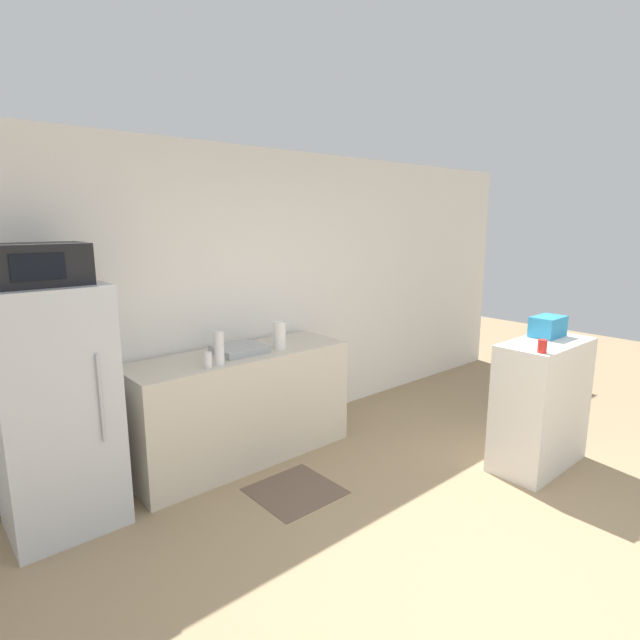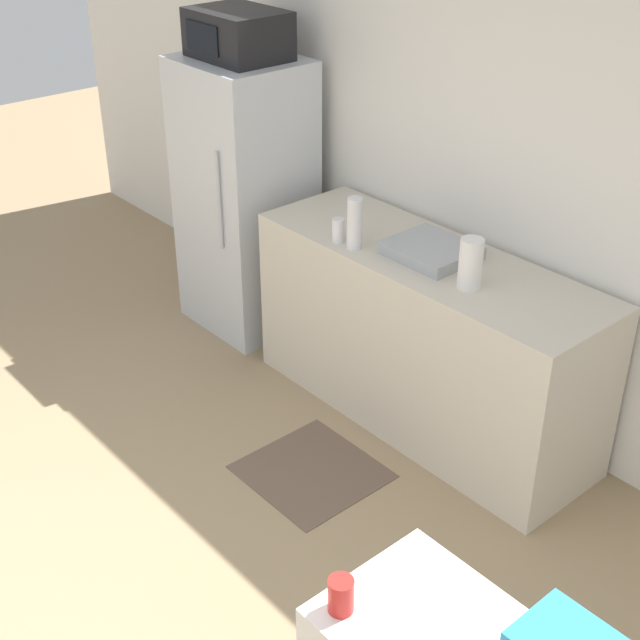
% 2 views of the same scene
% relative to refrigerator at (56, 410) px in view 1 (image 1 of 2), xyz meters
% --- Properties ---
extents(ground_plane, '(14.00, 14.00, 0.00)m').
position_rel_refrigerator_xyz_m(ground_plane, '(1.58, -2.38, -0.80)').
color(ground_plane, '#9E8460').
extents(wall_back, '(8.00, 0.06, 2.60)m').
position_rel_refrigerator_xyz_m(wall_back, '(1.58, 0.41, 0.50)').
color(wall_back, white).
rests_on(wall_back, ground_plane).
extents(refrigerator, '(0.67, 0.61, 1.59)m').
position_rel_refrigerator_xyz_m(refrigerator, '(0.00, 0.00, 0.00)').
color(refrigerator, silver).
rests_on(refrigerator, ground_plane).
extents(microwave, '(0.51, 0.39, 0.25)m').
position_rel_refrigerator_xyz_m(microwave, '(-0.00, -0.00, 0.92)').
color(microwave, black).
rests_on(microwave, refrigerator).
extents(counter, '(1.86, 0.61, 0.91)m').
position_rel_refrigerator_xyz_m(counter, '(1.39, 0.05, -0.34)').
color(counter, beige).
rests_on(counter, ground_plane).
extents(sink_basin, '(0.39, 0.34, 0.06)m').
position_rel_refrigerator_xyz_m(sink_basin, '(1.39, 0.05, 0.15)').
color(sink_basin, '#9EA3A8').
rests_on(sink_basin, counter).
extents(bottle_tall, '(0.07, 0.07, 0.26)m').
position_rel_refrigerator_xyz_m(bottle_tall, '(1.09, -0.16, 0.25)').
color(bottle_tall, silver).
rests_on(bottle_tall, counter).
extents(bottle_short, '(0.06, 0.06, 0.12)m').
position_rel_refrigerator_xyz_m(bottle_short, '(0.99, -0.17, 0.18)').
color(bottle_short, silver).
rests_on(bottle_short, counter).
extents(shelf_cabinet, '(0.88, 0.43, 1.04)m').
position_rel_refrigerator_xyz_m(shelf_cabinet, '(3.16, -1.65, -0.28)').
color(shelf_cabinet, white).
rests_on(shelf_cabinet, ground_plane).
extents(basket, '(0.30, 0.19, 0.17)m').
position_rel_refrigerator_xyz_m(basket, '(3.32, -1.57, 0.33)').
color(basket, '#2D8EC6').
rests_on(basket, shelf_cabinet).
extents(jar, '(0.07, 0.07, 0.10)m').
position_rel_refrigerator_xyz_m(jar, '(2.79, -1.78, 0.29)').
color(jar, red).
rests_on(jar, shelf_cabinet).
extents(paper_towel_roll, '(0.10, 0.10, 0.23)m').
position_rel_refrigerator_xyz_m(paper_towel_roll, '(1.72, -0.05, 0.23)').
color(paper_towel_roll, white).
rests_on(paper_towel_roll, counter).
extents(kitchen_rug, '(0.60, 0.58, 0.01)m').
position_rel_refrigerator_xyz_m(kitchen_rug, '(1.38, -0.68, -0.79)').
color(kitchen_rug, brown).
rests_on(kitchen_rug, ground_plane).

